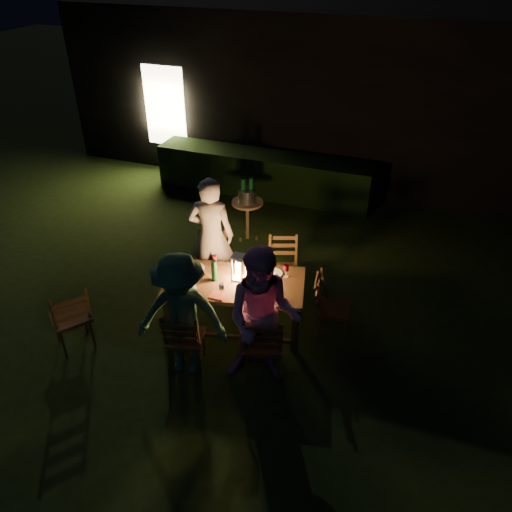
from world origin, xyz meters
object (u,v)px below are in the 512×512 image
(person_opp_left, at_px, (182,317))
(lantern, at_px, (239,269))
(side_table, at_px, (247,206))
(chair_far_left, at_px, (213,273))
(ice_bucket, at_px, (247,195))
(chair_far_right, at_px, (283,278))
(bottle_bucket_a, at_px, (243,193))
(chair_end, at_px, (332,317))
(bottle_table, at_px, (214,271))
(chair_spare, at_px, (74,328))
(bottle_bucket_b, at_px, (251,192))
(chair_near_left, at_px, (186,348))
(dining_table, at_px, (235,286))
(person_house_side, at_px, (211,236))
(chair_near_right, at_px, (263,354))
(person_opp_right, at_px, (263,318))

(person_opp_left, height_order, lantern, person_opp_left)
(lantern, height_order, side_table, lantern)
(chair_far_left, xyz_separation_m, ice_bucket, (-0.04, 1.49, 0.53))
(chair_far_right, bearing_deg, bottle_bucket_a, -69.40)
(chair_end, xyz_separation_m, bottle_table, (-1.44, -0.34, 0.58))
(side_table, bearing_deg, chair_far_left, -88.30)
(chair_far_left, relative_size, chair_spare, 0.94)
(bottle_bucket_b, bearing_deg, person_opp_left, -83.42)
(chair_near_left, height_order, lantern, lantern)
(bottle_bucket_a, distance_m, bottle_bucket_b, 0.13)
(dining_table, relative_size, person_house_side, 1.09)
(chair_end, distance_m, bottle_bucket_b, 2.68)
(person_opp_left, bearing_deg, side_table, 84.52)
(chair_near_right, bearing_deg, chair_near_left, 176.56)
(dining_table, distance_m, person_opp_right, 0.96)
(chair_near_left, relative_size, person_opp_right, 0.53)
(side_table, xyz_separation_m, ice_bucket, (0.00, 0.00, 0.19))
(chair_near_right, bearing_deg, person_opp_right, -94.72)
(dining_table, xyz_separation_m, bottle_bucket_b, (-0.61, 2.18, 0.21))
(dining_table, bearing_deg, chair_spare, -161.94)
(person_house_side, height_order, ice_bucket, person_house_side)
(person_opp_left, relative_size, ice_bucket, 5.23)
(chair_near_left, height_order, chair_far_left, chair_near_left)
(chair_far_right, relative_size, chair_end, 1.00)
(bottle_table, bearing_deg, chair_near_left, -91.47)
(lantern, xyz_separation_m, ice_bucket, (-0.70, 2.08, -0.07))
(person_opp_left, distance_m, side_table, 3.07)
(chair_near_left, distance_m, side_table, 3.03)
(chair_spare, relative_size, bottle_bucket_a, 3.00)
(chair_far_right, relative_size, chair_spare, 0.93)
(chair_end, relative_size, ice_bucket, 2.98)
(chair_far_right, distance_m, ice_bucket, 1.71)
(side_table, height_order, ice_bucket, ice_bucket)
(chair_spare, xyz_separation_m, ice_bucket, (1.04, 3.17, 0.51))
(person_house_side, bearing_deg, side_table, -101.72)
(chair_far_left, relative_size, bottle_bucket_a, 2.81)
(person_opp_left, relative_size, bottle_table, 5.60)
(chair_far_right, distance_m, person_opp_right, 1.70)
(chair_far_left, distance_m, side_table, 1.53)
(chair_end, distance_m, side_table, 2.65)
(dining_table, xyz_separation_m, ice_bucket, (-0.66, 2.14, 0.16))
(dining_table, xyz_separation_m, chair_near_left, (-0.26, -0.85, -0.37))
(dining_table, bearing_deg, chair_far_right, 54.52)
(person_house_side, height_order, person_opp_right, person_opp_right)
(chair_spare, distance_m, person_opp_left, 1.53)
(ice_bucket, bearing_deg, chair_end, -45.02)
(chair_near_right, distance_m, person_opp_right, 0.57)
(chair_far_left, relative_size, bottle_bucket_b, 2.81)
(chair_near_left, distance_m, chair_end, 1.85)
(chair_spare, relative_size, side_table, 1.40)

